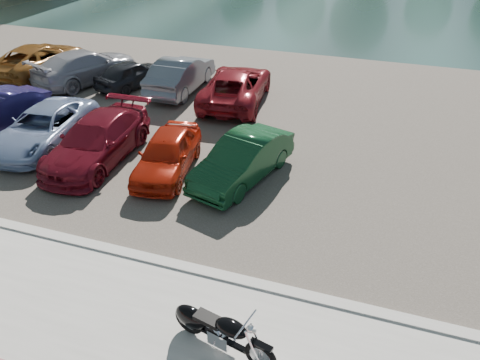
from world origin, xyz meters
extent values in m
plane|color=#595447|center=(0.00, 0.00, 0.00)|extent=(200.00, 200.00, 0.00)
cube|color=#A2A099|center=(0.00, 2.00, 0.07)|extent=(60.00, 0.30, 0.14)
cube|color=#433F36|center=(0.00, 11.00, 0.02)|extent=(60.00, 18.00, 0.04)
torus|color=black|center=(1.34, -0.10, 0.44)|extent=(0.69, 0.27, 0.68)
torus|color=black|center=(-0.26, 0.27, 0.44)|extent=(0.69, 0.27, 0.68)
cylinder|color=#B2B2B7|center=(1.34, -0.10, 0.44)|extent=(0.46, 0.16, 0.46)
cylinder|color=#B2B2B7|center=(-0.26, 0.27, 0.44)|extent=(0.46, 0.16, 0.46)
cylinder|color=silver|center=(1.18, -0.17, 0.74)|extent=(0.33, 0.12, 0.63)
cylinder|color=silver|center=(1.23, 0.03, 0.74)|extent=(0.33, 0.12, 0.63)
cylinder|color=silver|center=(1.02, -0.03, 1.13)|extent=(0.20, 0.74, 0.04)
sphere|color=silver|center=(1.12, -0.05, 1.05)|extent=(0.19, 0.19, 0.16)
sphere|color=silver|center=(1.19, -0.06, 1.05)|extent=(0.13, 0.13, 0.11)
cube|color=black|center=(1.34, -0.10, 0.75)|extent=(0.47, 0.24, 0.06)
cube|color=black|center=(0.54, 0.08, 0.38)|extent=(1.19, 0.37, 0.08)
cube|color=silver|center=(0.49, 0.10, 0.45)|extent=(0.51, 0.41, 0.34)
cylinder|color=silver|center=(0.59, 0.07, 0.65)|extent=(0.28, 0.23, 0.27)
cylinder|color=silver|center=(0.39, 0.12, 0.65)|extent=(0.28, 0.23, 0.27)
ellipsoid|color=black|center=(0.71, 0.04, 0.82)|extent=(0.74, 0.50, 0.32)
cube|color=black|center=(0.20, 0.16, 0.76)|extent=(0.60, 0.40, 0.10)
ellipsoid|color=black|center=(-0.22, 0.26, 0.56)|extent=(0.78, 0.49, 0.50)
cube|color=black|center=(-0.26, 0.27, 0.49)|extent=(0.43, 0.27, 0.30)
cylinder|color=silver|center=(0.23, 0.32, 0.32)|extent=(1.09, 0.33, 0.09)
cylinder|color=silver|center=(0.23, 0.32, 0.40)|extent=(1.09, 0.33, 0.09)
cylinder|color=#B2B2B7|center=(0.35, -0.06, 0.23)|extent=(0.05, 0.14, 0.22)
imported|color=#7F92B9|center=(-8.52, 6.38, 0.69)|extent=(2.59, 4.87, 1.30)
imported|color=maroon|center=(-6.11, 6.03, 0.75)|extent=(2.13, 4.95, 1.42)
imported|color=#A61C0B|center=(-3.56, 6.05, 0.69)|extent=(2.08, 3.99, 1.30)
imported|color=#0F391D|center=(-1.15, 6.39, 0.72)|extent=(2.47, 4.36, 1.36)
imported|color=brown|center=(-13.64, 12.59, 0.77)|extent=(2.50, 5.30, 1.46)
imported|color=#9A99A2|center=(-10.83, 12.37, 0.79)|extent=(3.73, 5.55, 1.49)
imported|color=black|center=(-8.51, 12.46, 0.65)|extent=(2.50, 3.84, 1.22)
imported|color=slate|center=(-6.17, 12.75, 0.79)|extent=(1.64, 4.59, 1.51)
imported|color=maroon|center=(-3.38, 12.24, 0.76)|extent=(2.99, 5.46, 1.45)
camera|label=1|loc=(2.77, -5.56, 7.82)|focal=35.00mm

